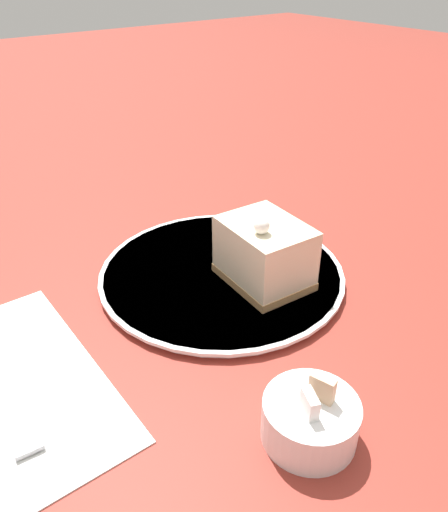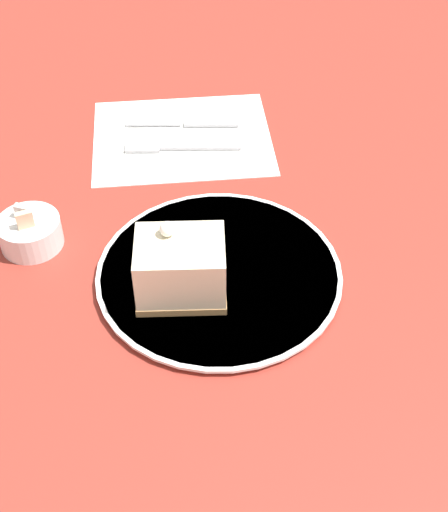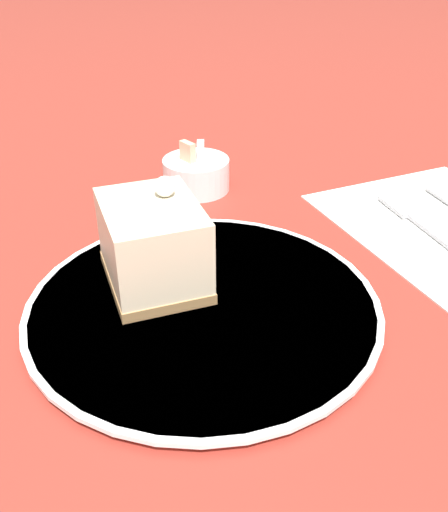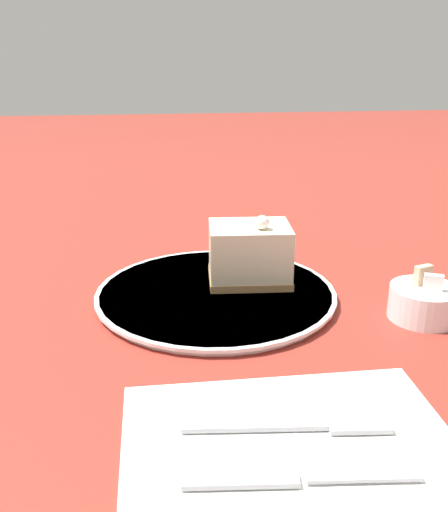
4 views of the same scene
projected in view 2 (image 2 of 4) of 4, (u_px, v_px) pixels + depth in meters
The scene contains 7 objects.
ground_plane at pixel (237, 292), 0.82m from camera, with size 4.00×4.00×0.00m, color maroon.
plate at pixel (219, 274), 0.83m from camera, with size 0.29×0.29×0.01m.
cake_slice at pixel (180, 267), 0.78m from camera, with size 0.08×0.10×0.09m.
napkin at pixel (182, 137), 1.03m from camera, with size 0.21×0.26×0.00m.
fork at pixel (173, 147), 1.01m from camera, with size 0.03×0.17×0.00m.
knife at pixel (191, 124), 1.05m from camera, with size 0.03×0.16×0.00m.
sugar_bowl at pixel (30, 232), 0.86m from camera, with size 0.08×0.08×0.06m.
Camera 2 is at (-0.55, 0.07, 0.60)m, focal length 50.00 mm.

